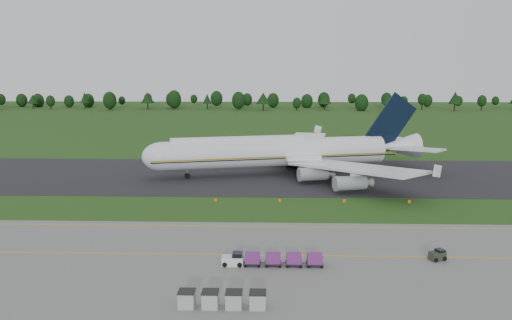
{
  "coord_description": "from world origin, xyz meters",
  "views": [
    {
      "loc": [
        2.78,
        -83.5,
        23.71
      ],
      "look_at": [
        0.15,
        2.0,
        8.29
      ],
      "focal_mm": 35.0,
      "sensor_mm": 36.0,
      "label": 1
    }
  ],
  "objects_px": {
    "baggage_train": "(271,259)",
    "utility_cart": "(437,256)",
    "aircraft": "(281,151)",
    "uld_row": "(222,299)",
    "edge_markers": "(312,201)"
  },
  "relations": [
    {
      "from": "baggage_train",
      "to": "utility_cart",
      "type": "bearing_deg",
      "value": 6.7
    },
    {
      "from": "utility_cart",
      "to": "baggage_train",
      "type": "bearing_deg",
      "value": -173.3
    },
    {
      "from": "aircraft",
      "to": "utility_cart",
      "type": "height_order",
      "value": "aircraft"
    },
    {
      "from": "aircraft",
      "to": "uld_row",
      "type": "xyz_separation_m",
      "value": [
        -7.16,
        -66.29,
        -4.41
      ]
    },
    {
      "from": "baggage_train",
      "to": "uld_row",
      "type": "relative_size",
      "value": 1.39
    },
    {
      "from": "utility_cart",
      "to": "edge_markers",
      "type": "bearing_deg",
      "value": 116.18
    },
    {
      "from": "utility_cart",
      "to": "uld_row",
      "type": "distance_m",
      "value": 29.29
    },
    {
      "from": "baggage_train",
      "to": "edge_markers",
      "type": "bearing_deg",
      "value": 76.11
    },
    {
      "from": "uld_row",
      "to": "aircraft",
      "type": "bearing_deg",
      "value": 83.84
    },
    {
      "from": "aircraft",
      "to": "uld_row",
      "type": "bearing_deg",
      "value": -96.16
    },
    {
      "from": "edge_markers",
      "to": "utility_cart",
      "type": "bearing_deg",
      "value": -63.82
    },
    {
      "from": "aircraft",
      "to": "edge_markers",
      "type": "xyz_separation_m",
      "value": [
        5.19,
        -25.03,
        -5.05
      ]
    },
    {
      "from": "utility_cart",
      "to": "edge_markers",
      "type": "relative_size",
      "value": 0.06
    },
    {
      "from": "aircraft",
      "to": "baggage_train",
      "type": "distance_m",
      "value": 55.4
    },
    {
      "from": "uld_row",
      "to": "edge_markers",
      "type": "xyz_separation_m",
      "value": [
        12.35,
        41.26,
        -0.64
      ]
    }
  ]
}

